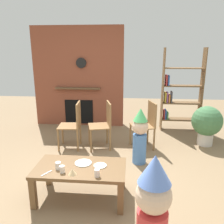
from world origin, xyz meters
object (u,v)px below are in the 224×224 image
(paper_cup_center, at_px, (62,169))
(dining_chair_middle, at_px, (104,122))
(paper_cup_near_right, at_px, (58,166))
(birthday_cake_slice, at_px, (72,172))
(child_with_cone_hat, at_px, (153,212))
(child_in_pink, at_px, (140,135))
(paper_plate_front, at_px, (83,163))
(paper_plate_rear, at_px, (100,166))
(bookshelf, at_px, (178,93))
(coffee_table, at_px, (80,172))
(paper_cup_near_left, at_px, (97,173))
(dining_chair_left, at_px, (74,123))
(potted_plant_tall, at_px, (207,123))
(dining_chair_right, at_px, (147,122))

(paper_cup_center, bearing_deg, dining_chair_middle, 80.76)
(paper_cup_near_right, bearing_deg, dining_chair_middle, 77.99)
(paper_cup_near_right, xyz_separation_m, birthday_cake_slice, (0.20, -0.11, -0.01))
(child_with_cone_hat, height_order, child_in_pink, child_with_cone_hat)
(paper_plate_front, xyz_separation_m, dining_chair_middle, (0.08, 1.51, 0.07))
(paper_plate_rear, bearing_deg, paper_plate_front, 167.47)
(bookshelf, xyz_separation_m, paper_plate_front, (-1.68, -2.72, -0.43))
(coffee_table, bearing_deg, paper_plate_front, 76.55)
(paper_plate_front, relative_size, child_in_pink, 0.23)
(paper_cup_near_right, xyz_separation_m, paper_plate_front, (0.27, 0.17, -0.04))
(coffee_table, height_order, paper_cup_near_left, paper_cup_near_left)
(coffee_table, bearing_deg, paper_cup_near_right, -161.86)
(paper_plate_front, relative_size, child_with_cone_hat, 0.20)
(paper_cup_near_right, distance_m, dining_chair_middle, 1.72)
(bookshelf, bearing_deg, coffee_table, -121.16)
(coffee_table, relative_size, paper_cup_near_left, 12.67)
(paper_plate_front, height_order, dining_chair_left, dining_chair_left)
(paper_cup_center, relative_size, child_with_cone_hat, 0.08)
(paper_cup_near_right, bearing_deg, potted_plant_tall, 40.13)
(bookshelf, bearing_deg, potted_plant_tall, -65.56)
(paper_cup_near_right, xyz_separation_m, child_with_cone_hat, (1.06, -0.83, 0.08))
(paper_plate_rear, bearing_deg, child_with_cone_hat, -59.36)
(coffee_table, relative_size, birthday_cake_slice, 11.26)
(paper_cup_near_left, bearing_deg, paper_cup_near_right, 165.71)
(paper_cup_near_left, bearing_deg, birthday_cake_slice, 177.07)
(paper_cup_near_right, relative_size, birthday_cake_slice, 0.91)
(paper_cup_near_right, relative_size, paper_cup_center, 1.06)
(paper_cup_near_right, bearing_deg, child_with_cone_hat, -38.12)
(coffee_table, relative_size, paper_plate_front, 5.26)
(paper_plate_front, distance_m, dining_chair_middle, 1.51)
(paper_cup_near_right, distance_m, dining_chair_right, 2.11)
(coffee_table, height_order, paper_plate_rear, paper_plate_rear)
(paper_cup_near_left, xyz_separation_m, potted_plant_tall, (1.86, 2.11, -0.02))
(paper_cup_near_right, height_order, potted_plant_tall, potted_plant_tall)
(paper_cup_center, bearing_deg, dining_chair_right, 58.86)
(dining_chair_right, distance_m, potted_plant_tall, 1.21)
(child_with_cone_hat, distance_m, dining_chair_left, 2.76)
(bookshelf, height_order, coffee_table, bookshelf)
(paper_cup_near_left, bearing_deg, coffee_table, 139.38)
(dining_chair_middle, bearing_deg, paper_plate_rear, 80.20)
(birthday_cake_slice, xyz_separation_m, child_in_pink, (0.82, 1.21, 0.02))
(bookshelf, distance_m, dining_chair_left, 2.53)
(dining_chair_right, relative_size, potted_plant_tall, 1.14)
(bookshelf, relative_size, child_in_pink, 2.01)
(birthday_cake_slice, bearing_deg, paper_cup_near_right, 151.46)
(paper_cup_near_left, relative_size, dining_chair_left, 0.10)
(child_with_cone_hat, bearing_deg, bookshelf, -54.89)
(paper_cup_center, bearing_deg, birthday_cake_slice, -15.92)
(paper_cup_near_right, height_order, dining_chair_right, dining_chair_right)
(paper_plate_rear, height_order, potted_plant_tall, potted_plant_tall)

